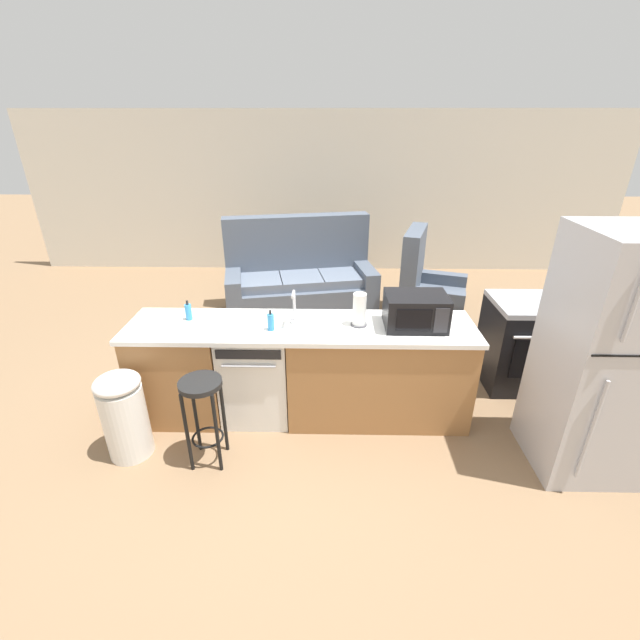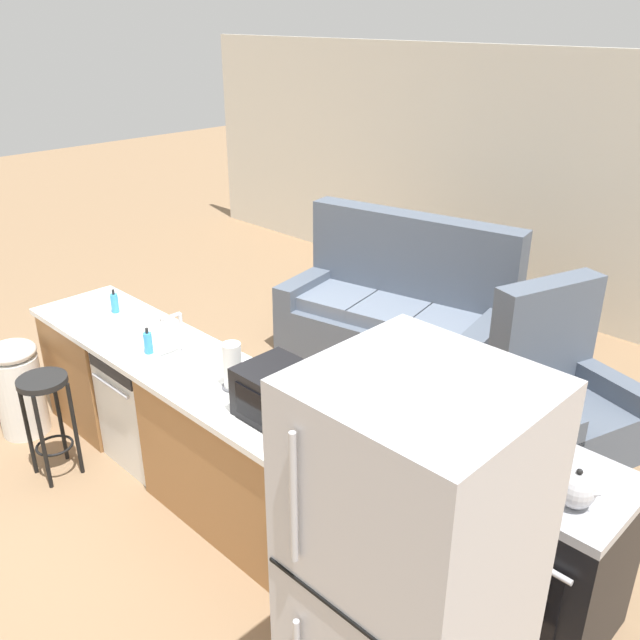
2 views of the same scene
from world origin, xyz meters
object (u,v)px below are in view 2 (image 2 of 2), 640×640
couch (399,315)px  trash_bin (19,387)px  dish_soap_bottle (115,303)px  kettle (577,490)px  bar_stool (47,406)px  armchair (556,401)px  refrigerator (408,603)px  dishwasher (155,402)px  paper_towel_roll (232,366)px  microwave (285,396)px  soap_bottle (148,343)px  stove_range (539,549)px

couch → trash_bin: bearing=-111.9°
dish_soap_bottle → kettle: (3.33, 0.33, 0.01)m
bar_stool → armchair: armchair is taller
kettle → trash_bin: bearing=-165.3°
refrigerator → armchair: 2.78m
trash_bin → dishwasher: bearing=29.9°
dishwasher → armchair: size_ratio=0.70×
paper_towel_roll → armchair: armchair is taller
microwave → paper_towel_roll: 0.46m
paper_towel_roll → dish_soap_bottle: 1.46m
microwave → soap_bottle: bearing=-175.6°
microwave → armchair: bearing=74.5°
stove_range → trash_bin: 3.73m
stove_range → kettle: (0.17, -0.13, 0.53)m
stove_range → microwave: 1.49m
dishwasher → bar_stool: 0.70m
stove_range → dish_soap_bottle: 3.24m
dishwasher → dish_soap_bottle: 0.79m
paper_towel_roll → trash_bin: size_ratio=0.38×
microwave → dish_soap_bottle: (-1.92, 0.09, -0.07)m
bar_stool → couch: couch is taller
dishwasher → stove_range: (2.60, 0.55, 0.03)m
microwave → bar_stool: (-1.65, -0.62, -0.50)m
refrigerator → armchair: bearing=104.3°
kettle → armchair: 1.97m
stove_range → bar_stool: size_ratio=1.22×
stove_range → kettle: size_ratio=4.39×
stove_range → dish_soap_bottle: size_ratio=5.11×
dishwasher → bar_stool: (-0.30, -0.62, 0.11)m
refrigerator → couch: refrigerator is taller
dish_soap_bottle → microwave: bearing=-2.7°
kettle → stove_range: bearing=143.3°
armchair → paper_towel_roll: bearing=-116.6°
dish_soap_bottle → trash_bin: dish_soap_bottle is taller
dish_soap_bottle → bar_stool: size_ratio=0.24×
stove_range → kettle: bearing=-36.7°
refrigerator → kettle: refrigerator is taller
refrigerator → dish_soap_bottle: refrigerator is taller
paper_towel_roll → soap_bottle: (-0.73, -0.11, -0.07)m
microwave → kettle: (1.42, 0.42, -0.05)m
paper_towel_roll → trash_bin: bearing=-163.0°
soap_bottle → bar_stool: bearing=-131.5°
refrigerator → trash_bin: refrigerator is taller
bar_stool → soap_bottle: bearing=48.5°
couch → refrigerator: bearing=-51.3°
refrigerator → microwave: 1.37m
microwave → dish_soap_bottle: 1.92m
microwave → couch: bearing=115.0°
microwave → refrigerator: bearing=-23.7°
stove_range → armchair: size_ratio=0.75×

